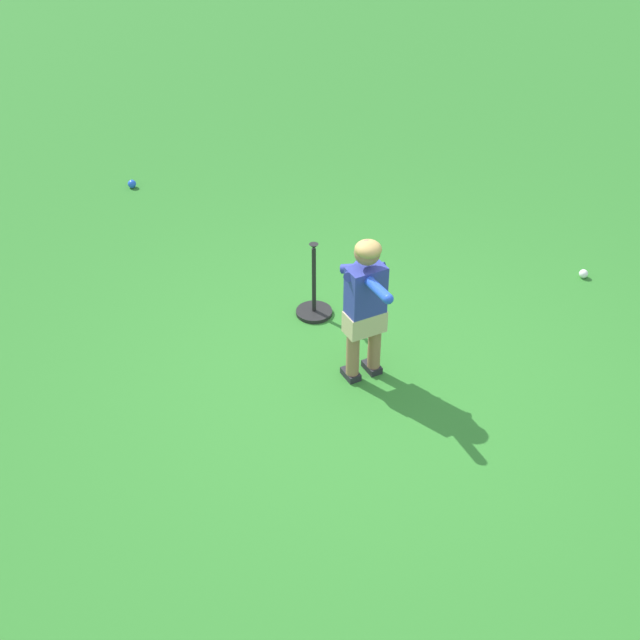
% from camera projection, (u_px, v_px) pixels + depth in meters
% --- Properties ---
extents(ground_plane, '(40.00, 40.00, 0.00)m').
position_uv_depth(ground_plane, '(362.00, 380.00, 5.85)').
color(ground_plane, '#2D7528').
extents(child_batter, '(0.59, 0.37, 1.08)m').
position_uv_depth(child_batter, '(366.00, 298.00, 5.51)').
color(child_batter, '#232328').
rests_on(child_batter, ground).
extents(play_ball_midfield, '(0.08, 0.08, 0.08)m').
position_uv_depth(play_ball_midfield, '(132.00, 184.00, 8.23)').
color(play_ball_midfield, blue).
rests_on(play_ball_midfield, ground).
extents(play_ball_far_right, '(0.07, 0.07, 0.07)m').
position_uv_depth(play_ball_far_right, '(583.00, 274.00, 6.90)').
color(play_ball_far_right, white).
rests_on(play_ball_far_right, ground).
extents(batting_tee, '(0.28, 0.28, 0.62)m').
position_uv_depth(batting_tee, '(314.00, 302.00, 6.44)').
color(batting_tee, black).
rests_on(batting_tee, ground).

